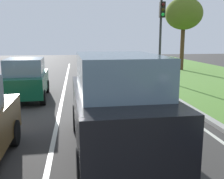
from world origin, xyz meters
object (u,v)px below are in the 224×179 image
(car_hatchback_far, at_px, (26,79))
(traffic_light_near_right, at_px, (161,25))
(car_suv_ahead, at_px, (117,103))
(tree_roadside_far, at_px, (184,14))

(car_hatchback_far, xyz_separation_m, traffic_light_near_right, (7.23, 4.00, 2.47))
(car_hatchback_far, bearing_deg, car_suv_ahead, -65.11)
(traffic_light_near_right, xyz_separation_m, tree_roadside_far, (3.40, 4.96, 1.07))
(car_hatchback_far, relative_size, traffic_light_near_right, 0.75)
(traffic_light_near_right, height_order, tree_roadside_far, tree_roadside_far)
(car_hatchback_far, bearing_deg, traffic_light_near_right, 26.66)
(car_suv_ahead, relative_size, tree_roadside_far, 0.80)
(traffic_light_near_right, distance_m, tree_roadside_far, 6.11)
(tree_roadside_far, bearing_deg, car_suv_ahead, -117.02)
(car_suv_ahead, xyz_separation_m, traffic_light_near_right, (4.19, 9.93, 2.19))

